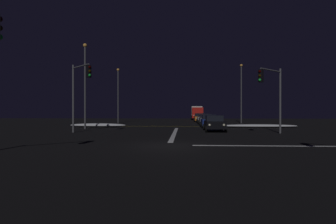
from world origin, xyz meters
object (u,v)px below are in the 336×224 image
at_px(sedan_silver, 200,117).
at_px(sedan_orange, 199,118).
at_px(traffic_signal_nw, 79,86).
at_px(streetlamp_left_near, 85,80).
at_px(sedan_blue, 209,121).
at_px(box_truck, 197,112).
at_px(traffic_signal_ne, 272,88).
at_px(streetlamp_left_far, 118,92).
at_px(sedan_gray, 205,119).
at_px(sedan_white, 203,118).
at_px(streetlamp_right_far, 241,89).
at_px(sedan_black, 214,123).

bearing_deg(sedan_silver, sedan_orange, -94.91).
xyz_separation_m(traffic_signal_nw, streetlamp_left_near, (-1.65, 6.15, 1.18)).
relative_size(sedan_blue, box_truck, 0.52).
height_order(traffic_signal_ne, streetlamp_left_far, streetlamp_left_far).
relative_size(sedan_gray, sedan_silver, 1.00).
bearing_deg(sedan_white, streetlamp_right_far, 3.13).
bearing_deg(streetlamp_left_far, sedan_silver, 39.82).
xyz_separation_m(sedan_blue, box_truck, (-0.08, 31.62, 0.91)).
distance_m(sedan_white, streetlamp_left_near, 21.60).
relative_size(sedan_orange, streetlamp_right_far, 0.45).
distance_m(sedan_orange, streetlamp_left_far, 15.48).
bearing_deg(streetlamp_left_far, streetlamp_right_far, 0.00).
relative_size(sedan_silver, streetlamp_left_far, 0.47).
bearing_deg(sedan_black, traffic_signal_ne, -36.00).
bearing_deg(sedan_black, sedan_gray, 89.59).
bearing_deg(streetlamp_right_far, traffic_signal_nw, -130.16).
bearing_deg(traffic_signal_ne, sedan_gray, 105.36).
relative_size(streetlamp_right_far, streetlamp_left_far, 1.06).
distance_m(sedan_gray, sedan_orange, 11.20).
bearing_deg(sedan_orange, sedan_black, -89.55).
distance_m(sedan_gray, streetlamp_right_far, 9.76).
bearing_deg(sedan_orange, sedan_white, -87.05).
bearing_deg(streetlamp_right_far, sedan_black, -108.51).
bearing_deg(sedan_white, traffic_signal_nw, -119.76).
xyz_separation_m(sedan_orange, streetlamp_left_far, (-13.83, -5.35, 4.45)).
bearing_deg(streetlamp_left_near, box_truck, 68.35).
bearing_deg(traffic_signal_nw, sedan_black, 14.76).
xyz_separation_m(sedan_blue, traffic_signal_nw, (-12.39, -9.70, 3.49)).
bearing_deg(sedan_gray, streetlamp_right_far, 43.17).
relative_size(sedan_orange, streetlamp_left_near, 0.45).
bearing_deg(box_truck, streetlamp_right_far, -71.59).
distance_m(sedan_black, box_truck, 38.07).
xyz_separation_m(sedan_black, sedan_blue, (0.02, 6.44, 0.00)).
bearing_deg(sedan_white, sedan_black, -90.32).
bearing_deg(sedan_gray, sedan_silver, 89.08).
bearing_deg(streetlamp_left_far, traffic_signal_nw, -85.74).
bearing_deg(streetlamp_left_near, traffic_signal_nw, -74.99).
bearing_deg(box_truck, sedan_silver, -86.52).
bearing_deg(sedan_white, sedan_blue, -90.38).
xyz_separation_m(sedan_white, streetlamp_left_near, (-14.12, -15.66, 4.67)).
xyz_separation_m(sedan_white, streetlamp_left_far, (-14.12, 0.34, 4.45)).
xyz_separation_m(sedan_silver, streetlamp_left_far, (-14.40, -12.00, 4.45)).
height_order(sedan_blue, traffic_signal_ne, traffic_signal_ne).
xyz_separation_m(traffic_signal_nw, streetlamp_left_far, (-1.65, 22.15, 0.96)).
distance_m(traffic_signal_nw, streetlamp_left_far, 22.23).
relative_size(sedan_black, traffic_signal_nw, 0.69).
relative_size(traffic_signal_nw, streetlamp_left_far, 0.69).
distance_m(sedan_black, sedan_white, 18.55).
bearing_deg(sedan_gray, streetlamp_left_near, -144.26).
relative_size(sedan_orange, sedan_silver, 1.00).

